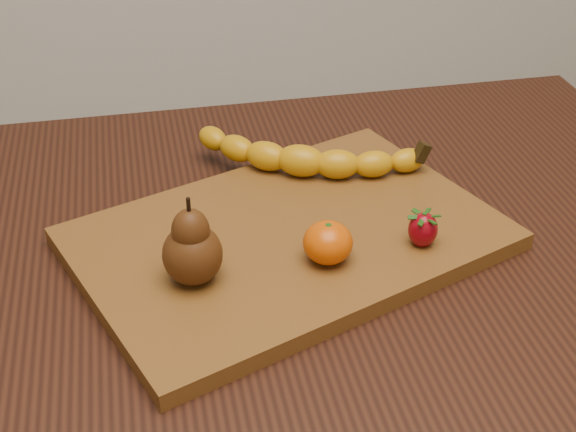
{
  "coord_description": "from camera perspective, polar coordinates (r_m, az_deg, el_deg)",
  "views": [
    {
      "loc": [
        -0.17,
        -0.74,
        1.28
      ],
      "look_at": [
        -0.02,
        -0.02,
        0.8
      ],
      "focal_mm": 50.0,
      "sensor_mm": 36.0,
      "label": 1
    }
  ],
  "objects": [
    {
      "name": "banana",
      "position": [
        0.98,
        0.93,
        3.96
      ],
      "size": [
        0.26,
        0.17,
        0.04
      ],
      "primitive_type": null,
      "rotation": [
        0.0,
        0.0,
        -0.44
      ],
      "color": "#C88B09",
      "rests_on": "cutting_board"
    },
    {
      "name": "strawberry",
      "position": [
        0.86,
        9.58,
        -0.88
      ],
      "size": [
        0.04,
        0.04,
        0.04
      ],
      "primitive_type": null,
      "rotation": [
        0.0,
        0.0,
        -0.11
      ],
      "color": "maroon",
      "rests_on": "cutting_board"
    },
    {
      "name": "cutting_board",
      "position": [
        0.89,
        0.0,
        -1.62
      ],
      "size": [
        0.53,
        0.44,
        0.02
      ],
      "primitive_type": "cube",
      "rotation": [
        0.0,
        0.0,
        0.36
      ],
      "color": "brown",
      "rests_on": "table"
    },
    {
      "name": "table",
      "position": [
        0.98,
        1.08,
        -5.83
      ],
      "size": [
        1.0,
        0.7,
        0.76
      ],
      "color": "black",
      "rests_on": "ground"
    },
    {
      "name": "mandarin",
      "position": [
        0.83,
        2.85,
        -1.9
      ],
      "size": [
        0.07,
        0.07,
        0.04
      ],
      "primitive_type": "ellipsoid",
      "rotation": [
        0.0,
        0.0,
        -0.31
      ],
      "color": "#CA4802",
      "rests_on": "cutting_board"
    },
    {
      "name": "pear",
      "position": [
        0.79,
        -6.89,
        -1.74
      ],
      "size": [
        0.07,
        0.07,
        0.09
      ],
      "primitive_type": null,
      "rotation": [
        0.0,
        0.0,
        0.26
      ],
      "color": "#46230B",
      "rests_on": "cutting_board"
    }
  ]
}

